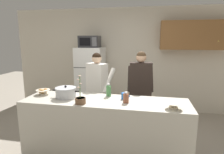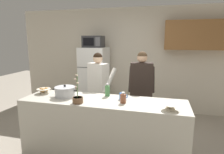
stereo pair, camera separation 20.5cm
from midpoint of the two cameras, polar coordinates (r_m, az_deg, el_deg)
back_wall_unit at (r=4.98m, az=8.91°, el=6.03°), size 6.00×0.48×2.60m
kitchen_island at (r=3.08m, az=-0.72°, el=-15.02°), size 2.49×0.68×0.92m
refrigerator at (r=4.88m, az=-4.02°, el=-0.84°), size 0.64×0.68×1.62m
microwave at (r=4.75m, az=-4.26°, el=10.41°), size 0.48×0.37×0.28m
person_near_pot at (r=3.75m, az=-2.46°, el=-1.96°), size 0.59×0.56×1.57m
person_by_sink at (r=3.66m, az=10.31°, el=-2.06°), size 0.52×0.44×1.61m
cooking_pot at (r=3.13m, az=-11.93°, el=-4.29°), size 0.43×0.32×0.20m
coffee_mug at (r=2.95m, az=5.13°, el=-5.68°), size 0.13×0.09×0.10m
bread_bowl at (r=3.41m, az=-17.96°, el=-3.83°), size 0.23×0.23×0.10m
empty_bowl at (r=2.64m, az=19.04°, el=-8.32°), size 0.22×0.22×0.08m
bottle_near_edge at (r=2.77m, az=5.45°, el=-6.13°), size 0.08×0.08×0.16m
bottle_mid_counter at (r=3.09m, az=0.53°, el=-3.89°), size 0.08×0.08×0.20m
potted_orchid at (r=2.79m, az=-8.05°, el=-6.42°), size 0.15×0.15×0.43m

